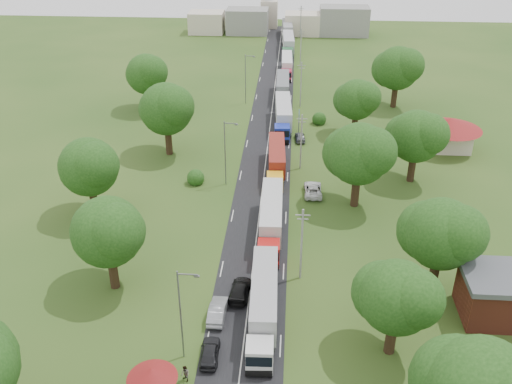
# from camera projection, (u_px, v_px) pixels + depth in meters

# --- Properties ---
(ground) EXTENTS (260.00, 260.00, 0.00)m
(ground) POSITION_uv_depth(u_px,v_px,m) (256.00, 242.00, 71.24)
(ground) COLOR #274617
(ground) RESTS_ON ground
(road) EXTENTS (8.00, 200.00, 0.04)m
(road) POSITION_uv_depth(u_px,v_px,m) (265.00, 170.00, 88.73)
(road) COLOR black
(road) RESTS_ON ground
(guard_booth) EXTENTS (4.40, 4.40, 3.45)m
(guard_booth) POSITION_uv_depth(u_px,v_px,m) (152.00, 380.00, 48.75)
(guard_booth) COLOR beige
(guard_booth) RESTS_ON ground
(info_sign) EXTENTS (0.12, 3.10, 4.10)m
(info_sign) POSITION_uv_depth(u_px,v_px,m) (299.00, 118.00, 100.10)
(info_sign) COLOR slate
(info_sign) RESTS_ON ground
(pole_1) EXTENTS (1.60, 0.24, 9.00)m
(pole_1) POSITION_uv_depth(u_px,v_px,m) (302.00, 243.00, 62.53)
(pole_1) COLOR gray
(pole_1) RESTS_ON ground
(pole_2) EXTENTS (1.60, 0.24, 9.00)m
(pole_2) POSITION_uv_depth(u_px,v_px,m) (301.00, 141.00, 87.02)
(pole_2) COLOR gray
(pole_2) RESTS_ON ground
(pole_3) EXTENTS (1.60, 0.24, 9.00)m
(pole_3) POSITION_uv_depth(u_px,v_px,m) (301.00, 84.00, 111.52)
(pole_3) COLOR gray
(pole_3) RESTS_ON ground
(pole_4) EXTENTS (1.60, 0.24, 9.00)m
(pole_4) POSITION_uv_depth(u_px,v_px,m) (301.00, 47.00, 136.01)
(pole_4) COLOR gray
(pole_4) RESTS_ON ground
(pole_5) EXTENTS (1.60, 0.24, 9.00)m
(pole_5) POSITION_uv_depth(u_px,v_px,m) (301.00, 22.00, 160.50)
(pole_5) COLOR gray
(pole_5) RESTS_ON ground
(lamp_0) EXTENTS (2.03, 0.22, 10.00)m
(lamp_0) POSITION_uv_depth(u_px,v_px,m) (182.00, 311.00, 51.39)
(lamp_0) COLOR slate
(lamp_0) RESTS_ON ground
(lamp_1) EXTENTS (2.03, 0.22, 10.00)m
(lamp_1) POSITION_uv_depth(u_px,v_px,m) (226.00, 150.00, 82.00)
(lamp_1) COLOR slate
(lamp_1) RESTS_ON ground
(lamp_2) EXTENTS (2.03, 0.22, 10.00)m
(lamp_2) POSITION_uv_depth(u_px,v_px,m) (246.00, 77.00, 112.62)
(lamp_2) COLOR slate
(lamp_2) RESTS_ON ground
(tree_2) EXTENTS (8.00, 8.00, 10.10)m
(tree_2) POSITION_uv_depth(u_px,v_px,m) (396.00, 296.00, 51.61)
(tree_2) COLOR #382616
(tree_2) RESTS_ON ground
(tree_3) EXTENTS (8.80, 8.80, 11.07)m
(tree_3) POSITION_uv_depth(u_px,v_px,m) (441.00, 233.00, 59.71)
(tree_3) COLOR #382616
(tree_3) RESTS_ON ground
(tree_4) EXTENTS (9.60, 9.60, 12.05)m
(tree_4) POSITION_uv_depth(u_px,v_px,m) (359.00, 153.00, 75.58)
(tree_4) COLOR #382616
(tree_4) RESTS_ON ground
(tree_5) EXTENTS (8.80, 8.80, 11.07)m
(tree_5) POSITION_uv_depth(u_px,v_px,m) (416.00, 136.00, 82.34)
(tree_5) COLOR #382616
(tree_5) RESTS_ON ground
(tree_6) EXTENTS (8.00, 8.00, 10.10)m
(tree_6) POSITION_uv_depth(u_px,v_px,m) (357.00, 99.00, 97.91)
(tree_6) COLOR #382616
(tree_6) RESTS_ON ground
(tree_7) EXTENTS (9.60, 9.60, 12.05)m
(tree_7) POSITION_uv_depth(u_px,v_px,m) (397.00, 68.00, 109.92)
(tree_7) COLOR #382616
(tree_7) RESTS_ON ground
(tree_10) EXTENTS (8.80, 8.80, 11.07)m
(tree_10) POSITION_uv_depth(u_px,v_px,m) (108.00, 231.00, 60.04)
(tree_10) COLOR #382616
(tree_10) RESTS_ON ground
(tree_11) EXTENTS (8.80, 8.80, 11.07)m
(tree_11) POSITION_uv_depth(u_px,v_px,m) (89.00, 166.00, 73.58)
(tree_11) COLOR #382616
(tree_11) RESTS_ON ground
(tree_12) EXTENTS (9.60, 9.60, 12.05)m
(tree_12) POSITION_uv_depth(u_px,v_px,m) (166.00, 109.00, 90.43)
(tree_12) COLOR #382616
(tree_12) RESTS_ON ground
(tree_13) EXTENTS (8.80, 8.80, 11.07)m
(tree_13) POSITION_uv_depth(u_px,v_px,m) (147.00, 74.00, 108.69)
(tree_13) COLOR #382616
(tree_13) RESTS_ON ground
(house_brick) EXTENTS (8.60, 6.60, 5.20)m
(house_brick) POSITION_uv_depth(u_px,v_px,m) (503.00, 295.00, 57.92)
(house_brick) COLOR maroon
(house_brick) RESTS_ON ground
(house_cream) EXTENTS (10.08, 10.08, 5.80)m
(house_cream) POSITION_uv_depth(u_px,v_px,m) (450.00, 129.00, 93.94)
(house_cream) COLOR beige
(house_cream) RESTS_ON ground
(distant_town) EXTENTS (52.00, 8.00, 8.00)m
(distant_town) POSITION_uv_depth(u_px,v_px,m) (284.00, 22.00, 165.74)
(distant_town) COLOR gray
(distant_town) RESTS_ON ground
(church) EXTENTS (5.00, 5.00, 12.30)m
(church) POSITION_uv_depth(u_px,v_px,m) (269.00, 9.00, 172.10)
(church) COLOR beige
(church) RESTS_ON ground
(truck_0) EXTENTS (2.95, 15.28, 4.23)m
(truck_0) POSITION_uv_depth(u_px,v_px,m) (264.00, 303.00, 57.47)
(truck_0) COLOR silver
(truck_0) RESTS_ON ground
(truck_1) EXTENTS (2.83, 15.50, 4.29)m
(truck_1) POSITION_uv_depth(u_px,v_px,m) (271.00, 219.00, 71.71)
(truck_1) COLOR red
(truck_1) RESTS_ON ground
(truck_2) EXTENTS (2.96, 14.20, 3.92)m
(truck_2) POSITION_uv_depth(u_px,v_px,m) (276.00, 160.00, 87.17)
(truck_2) COLOR yellow
(truck_2) RESTS_ON ground
(truck_3) EXTENTS (3.38, 15.75, 4.35)m
(truck_3) POSITION_uv_depth(u_px,v_px,m) (283.00, 115.00, 103.04)
(truck_3) COLOR #1B2DA7
(truck_3) RESTS_ON ground
(truck_4) EXTENTS (2.70, 14.77, 4.09)m
(truck_4) POSITION_uv_depth(u_px,v_px,m) (283.00, 88.00, 116.95)
(truck_4) COLOR #B8B8B8
(truck_4) RESTS_ON ground
(truck_5) EXTENTS (2.63, 13.89, 3.85)m
(truck_5) POSITION_uv_depth(u_px,v_px,m) (287.00, 65.00, 131.98)
(truck_5) COLOR #B51B3A
(truck_5) RESTS_ON ground
(truck_6) EXTENTS (3.34, 15.75, 4.35)m
(truck_6) POSITION_uv_depth(u_px,v_px,m) (288.00, 44.00, 147.71)
(truck_6) COLOR #235D33
(truck_6) RESTS_ON ground
(truck_7) EXTENTS (3.35, 15.33, 4.23)m
(truck_7) POSITION_uv_depth(u_px,v_px,m) (287.00, 31.00, 161.39)
(truck_7) COLOR #B3B3B3
(truck_7) RESTS_ON ground
(car_lane_front) EXTENTS (1.89, 4.37, 1.47)m
(car_lane_front) POSITION_uv_depth(u_px,v_px,m) (210.00, 352.00, 53.57)
(car_lane_front) COLOR black
(car_lane_front) RESTS_ON ground
(car_lane_mid) EXTENTS (1.77, 4.75, 1.55)m
(car_lane_mid) POSITION_uv_depth(u_px,v_px,m) (218.00, 311.00, 58.64)
(car_lane_mid) COLOR gray
(car_lane_mid) RESTS_ON ground
(car_lane_rear) EXTENTS (2.46, 5.17, 1.46)m
(car_lane_rear) POSITION_uv_depth(u_px,v_px,m) (240.00, 290.00, 61.68)
(car_lane_rear) COLOR black
(car_lane_rear) RESTS_ON ground
(car_verge_near) EXTENTS (2.57, 5.42, 1.49)m
(car_verge_near) POSITION_uv_depth(u_px,v_px,m) (313.00, 189.00, 81.68)
(car_verge_near) COLOR silver
(car_verge_near) RESTS_ON ground
(car_verge_far) EXTENTS (1.99, 4.18, 1.38)m
(car_verge_far) POSITION_uv_depth(u_px,v_px,m) (300.00, 137.00, 98.53)
(car_verge_far) COLOR slate
(car_verge_far) RESTS_ON ground
(pedestrian_booth) EXTENTS (1.03, 1.03, 1.69)m
(pedestrian_booth) POSITION_uv_depth(u_px,v_px,m) (185.00, 374.00, 51.02)
(pedestrian_booth) COLOR gray
(pedestrian_booth) RESTS_ON ground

